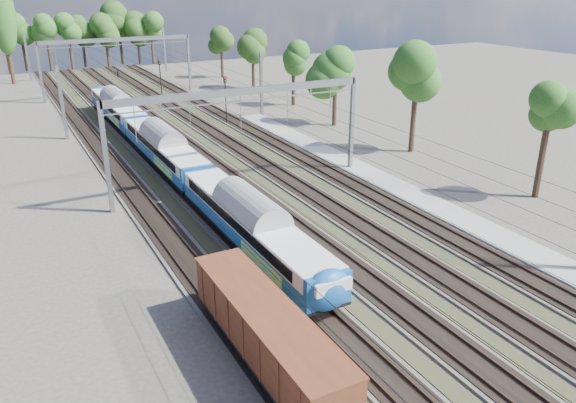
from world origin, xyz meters
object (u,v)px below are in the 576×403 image
emu_train (164,145)px  signal_near (160,75)px  signal_far (226,94)px  freight_boxcar (267,333)px  worker (118,74)px

emu_train → signal_near: (8.87, 31.80, 1.49)m
signal_near → signal_far: bearing=-72.7°
emu_train → freight_boxcar: emu_train is taller
emu_train → freight_boxcar: (-4.50, -31.90, -0.54)m
signal_far → worker: bearing=85.6°
signal_near → signal_far: size_ratio=1.04×
worker → signal_near: signal_near is taller
freight_boxcar → signal_far: size_ratio=2.08×
signal_near → worker: bearing=98.7°
worker → signal_near: size_ratio=0.25×
signal_near → freight_boxcar: bearing=-95.5°
freight_boxcar → signal_near: signal_near is taller
emu_train → signal_far: (12.27, 14.36, 1.32)m
emu_train → signal_far: bearing=49.5°
emu_train → freight_boxcar: bearing=-98.0°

